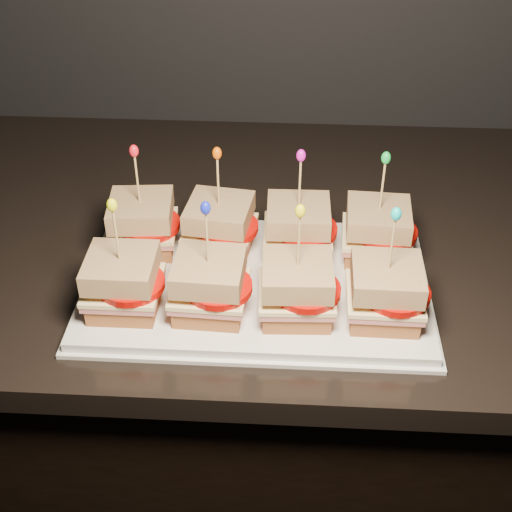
{
  "coord_description": "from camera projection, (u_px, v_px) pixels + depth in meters",
  "views": [
    {
      "loc": [
        0.04,
        0.78,
        1.5
      ],
      "look_at": [
        0.0,
        1.51,
        0.95
      ],
      "focal_mm": 50.0,
      "sensor_mm": 36.0,
      "label": 1
    }
  ],
  "objects": [
    {
      "name": "sandwich_4_bread_bot",
      "position": [
        125.0,
        299.0,
        0.88
      ],
      "size": [
        0.08,
        0.08,
        0.02
      ],
      "primitive_type": "cube",
      "rotation": [
        0.0,
        0.0,
        -0.0
      ],
      "color": "brown",
      "rests_on": "platter"
    },
    {
      "name": "sandwich_4_cheese",
      "position": [
        123.0,
        285.0,
        0.87
      ],
      "size": [
        0.09,
        0.09,
        0.01
      ],
      "primitive_type": "cube",
      "rotation": [
        0.0,
        0.0,
        -0.0
      ],
      "color": "#FFE79D",
      "rests_on": "sandwich_4_ham"
    },
    {
      "name": "sandwich_4_bread_top",
      "position": [
        121.0,
        268.0,
        0.85
      ],
      "size": [
        0.08,
        0.08,
        0.03
      ],
      "primitive_type": "cube",
      "rotation": [
        0.0,
        0.0,
        -0.0
      ],
      "color": "brown",
      "rests_on": "sandwich_4_tomato"
    },
    {
      "name": "sandwich_1_bread_bot",
      "position": [
        220.0,
        242.0,
        0.97
      ],
      "size": [
        0.09,
        0.09,
        0.02
      ],
      "primitive_type": "cube",
      "rotation": [
        0.0,
        0.0,
        -0.13
      ],
      "color": "brown",
      "rests_on": "platter"
    },
    {
      "name": "sandwich_0_frill",
      "position": [
        134.0,
        151.0,
        0.9
      ],
      "size": [
        0.01,
        0.01,
        0.02
      ],
      "primitive_type": "ellipsoid",
      "color": "red",
      "rests_on": "sandwich_0_pick"
    },
    {
      "name": "sandwich_7_frill",
      "position": [
        396.0,
        214.0,
        0.78
      ],
      "size": [
        0.01,
        0.01,
        0.02
      ],
      "primitive_type": "ellipsoid",
      "color": "#08C7CA",
      "rests_on": "sandwich_7_pick"
    },
    {
      "name": "sandwich_2_bread_top",
      "position": [
        298.0,
        215.0,
        0.94
      ],
      "size": [
        0.08,
        0.08,
        0.03
      ],
      "primitive_type": "cube",
      "rotation": [
        0.0,
        0.0,
        0.02
      ],
      "color": "brown",
      "rests_on": "sandwich_2_tomato"
    },
    {
      "name": "sandwich_0_bread_bot",
      "position": [
        144.0,
        240.0,
        0.98
      ],
      "size": [
        0.09,
        0.09,
        0.02
      ],
      "primitive_type": "cube",
      "rotation": [
        0.0,
        0.0,
        0.09
      ],
      "color": "brown",
      "rests_on": "platter"
    },
    {
      "name": "sandwich_3_pick",
      "position": [
        382.0,
        189.0,
        0.91
      ],
      "size": [
        0.0,
        0.0,
        0.09
      ],
      "primitive_type": "cylinder",
      "color": "tan",
      "rests_on": "sandwich_3_bread_top"
    },
    {
      "name": "sandwich_5_ham",
      "position": [
        210.0,
        293.0,
        0.86
      ],
      "size": [
        0.09,
        0.09,
        0.01
      ],
      "primitive_type": "cube",
      "rotation": [
        0.0,
        0.0,
        -0.05
      ],
      "color": "#B65153",
      "rests_on": "sandwich_5_bread_bot"
    },
    {
      "name": "sandwich_5_bread_bot",
      "position": [
        210.0,
        302.0,
        0.87
      ],
      "size": [
        0.08,
        0.08,
        0.02
      ],
      "primitive_type": "cube",
      "rotation": [
        0.0,
        0.0,
        -0.05
      ],
      "color": "brown",
      "rests_on": "platter"
    },
    {
      "name": "sandwich_6_tomato",
      "position": [
        307.0,
        290.0,
        0.85
      ],
      "size": [
        0.08,
        0.08,
        0.01
      ],
      "primitive_type": "cylinder",
      "color": "#B60903",
      "rests_on": "sandwich_6_cheese"
    },
    {
      "name": "sandwich_2_tomato",
      "position": [
        307.0,
        230.0,
        0.95
      ],
      "size": [
        0.08,
        0.08,
        0.01
      ],
      "primitive_type": "cylinder",
      "color": "#B60903",
      "rests_on": "sandwich_2_cheese"
    },
    {
      "name": "sandwich_0_pick",
      "position": [
        137.0,
        182.0,
        0.92
      ],
      "size": [
        0.0,
        0.0,
        0.09
      ],
      "primitive_type": "cylinder",
      "color": "tan",
      "rests_on": "sandwich_0_bread_top"
    },
    {
      "name": "sandwich_1_frill",
      "position": [
        217.0,
        153.0,
        0.89
      ],
      "size": [
        0.01,
        0.01,
        0.02
      ],
      "primitive_type": "ellipsoid",
      "color": "#E95603",
      "rests_on": "sandwich_1_pick"
    },
    {
      "name": "sandwich_7_bread_bot",
      "position": [
        383.0,
        309.0,
        0.86
      ],
      "size": [
        0.08,
        0.08,
        0.02
      ],
      "primitive_type": "cube",
      "rotation": [
        0.0,
        0.0,
        -0.02
      ],
      "color": "brown",
      "rests_on": "platter"
    },
    {
      "name": "sandwich_4_ham",
      "position": [
        124.0,
        289.0,
        0.87
      ],
      "size": [
        0.09,
        0.09,
        0.01
      ],
      "primitive_type": "cube",
      "rotation": [
        0.0,
        0.0,
        -0.0
      ],
      "color": "#B65153",
      "rests_on": "sandwich_4_bread_bot"
    },
    {
      "name": "sandwich_2_ham",
      "position": [
        298.0,
        236.0,
        0.96
      ],
      "size": [
        0.09,
        0.09,
        0.01
      ],
      "primitive_type": "cube",
      "rotation": [
        0.0,
        0.0,
        0.02
      ],
      "color": "#B65153",
      "rests_on": "sandwich_2_bread_bot"
    },
    {
      "name": "sandwich_2_cheese",
      "position": [
        298.0,
        231.0,
        0.96
      ],
      "size": [
        0.09,
        0.09,
        0.01
      ],
      "primitive_type": "cube",
      "rotation": [
        0.0,
        0.0,
        0.02
      ],
      "color": "#FFE79D",
      "rests_on": "sandwich_2_ham"
    },
    {
      "name": "sandwich_0_cheese",
      "position": [
        143.0,
        226.0,
        0.97
      ],
      "size": [
        0.1,
        0.09,
        0.01
      ],
      "primitive_type": "cube",
      "rotation": [
        0.0,
        0.0,
        0.09
      ],
      "color": "#FFE79D",
      "rests_on": "sandwich_0_ham"
    },
    {
      "name": "cabinet",
      "position": [
        218.0,
        427.0,
        1.35
      ],
      "size": [
        2.57,
        0.66,
        0.86
      ],
      "primitive_type": "cube",
      "color": "black",
      "rests_on": "ground"
    },
    {
      "name": "sandwich_5_bread_top",
      "position": [
        209.0,
        271.0,
        0.84
      ],
      "size": [
        0.09,
        0.09,
        0.03
      ],
      "primitive_type": "cube",
      "rotation": [
        0.0,
        0.0,
        -0.05
      ],
      "color": "brown",
      "rests_on": "sandwich_5_tomato"
    },
    {
      "name": "sandwich_0_tomato",
      "position": [
        150.0,
        224.0,
        0.96
      ],
      "size": [
        0.08,
        0.08,
        0.01
      ],
      "primitive_type": "cylinder",
      "color": "#B60903",
      "rests_on": "sandwich_0_cheese"
    },
    {
      "name": "sandwich_1_pick",
      "position": [
        218.0,
        184.0,
        0.92
      ],
      "size": [
        0.0,
        0.0,
        0.09
      ],
      "primitive_type": "cylinder",
      "color": "tan",
      "rests_on": "sandwich_1_bread_top"
    },
    {
      "name": "sandwich_4_tomato",
      "position": [
        132.0,
        284.0,
        0.86
      ],
      "size": [
        0.08,
        0.08,
        0.01
      ],
      "primitive_type": "cylinder",
      "color": "#B60903",
      "rests_on": "sandwich_4_cheese"
    },
    {
      "name": "sandwich_6_bread_bot",
      "position": [
        296.0,
        305.0,
        0.87
      ],
      "size": [
        0.08,
        0.08,
        0.02
      ],
      "primitive_type": "cube",
      "rotation": [
        0.0,
        0.0,
        0.04
      ],
      "color": "brown",
      "rests_on": "platter"
    },
    {
      "name": "sandwich_2_frill",
      "position": [
        301.0,
        156.0,
        0.89
      ],
      "size": [
        0.01,
        0.01,
        0.02
      ],
      "primitive_type": "ellipsoid",
      "color": "#D710C0",
      "rests_on": "sandwich_2_pick"
    },
    {
      "name": "sandwich_0_bread_top",
      "position": [
        141.0,
        210.0,
        0.95
      ],
      "size": [
        0.09,
        0.09,
        0.03
      ],
      "primitive_type": "cube",
      "rotation": [
        0.0,
        0.0,
        0.09
      ],
      "color": "brown",
      "rests_on": "sandwich_0_tomato"
    },
    {
      "name": "sandwich_6_ham",
      "position": [
        296.0,
        296.0,
        0.86
      ],
      "size": [
        0.09,
        0.09,
        0.01
      ],
      "primitive_type": "cube",
      "rotation": [
        0.0,
        0.0,
        0.04
      ],
      "color": "#B65153",
      "rests_on": "sandwich_6_bread_bot"
    },
    {
      "name": "sandwich_6_frill",
      "position": [
        300.0,
        211.0,
        0.79
      ],
      "size": [
        0.01,
        0.01,
        0.02
      ],
      "primitive_type": "ellipsoid",
      "color": "yellow",
      "rests_on": "sandwich_6_pick"
    },
    {
      "name": "sandwich_5_frill",
      "position": [
        205.0,
        208.0,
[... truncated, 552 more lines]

